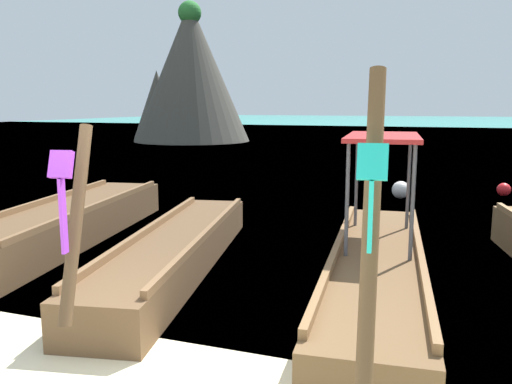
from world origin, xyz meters
TOP-DOWN VIEW (x-y plane):
  - sea_water at (0.00, 61.10)m, footprint 120.00×120.00m
  - longtail_boat_orange_ribbon at (-4.06, 4.15)m, footprint 2.27×6.60m
  - longtail_boat_violet_ribbon at (-1.36, 3.29)m, footprint 2.12×6.32m
  - longtail_boat_turquoise_ribbon at (1.65, 3.20)m, footprint 1.66×6.55m
  - karst_rock at (-14.34, 29.54)m, footprint 8.90×7.98m
  - mooring_buoy_near at (1.41, 10.76)m, footprint 0.47×0.47m
  - mooring_buoy_far at (4.06, 12.09)m, footprint 0.37×0.37m

SIDE VIEW (x-z plane):
  - sea_water at x=0.00m, z-range 0.00..0.00m
  - mooring_buoy_far at x=4.06m, z-range 0.00..0.37m
  - mooring_buoy_near at x=1.41m, z-range 0.00..0.47m
  - longtail_boat_violet_ribbon at x=-1.36m, z-range -0.87..1.45m
  - longtail_boat_orange_ribbon at x=-4.06m, z-range -0.86..1.53m
  - longtail_boat_turquoise_ribbon at x=1.65m, z-range -1.03..1.73m
  - karst_rock at x=-14.34m, z-range -0.18..9.22m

